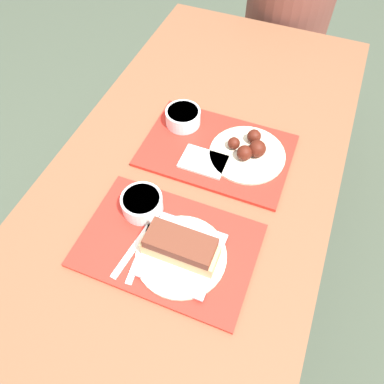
{
  "coord_description": "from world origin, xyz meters",
  "views": [
    {
      "loc": [
        0.25,
        -0.56,
        1.59
      ],
      "look_at": [
        0.03,
        -0.02,
        0.77
      ],
      "focal_mm": 35.0,
      "sensor_mm": 36.0,
      "label": 1
    }
  ],
  "objects_px": {
    "wings_plate_far": "(248,151)",
    "tray_far": "(217,150)",
    "tray_near": "(168,245)",
    "brisket_sandwich_plate": "(181,251)",
    "bowl_coleslaw_near": "(142,203)",
    "bowl_coleslaw_far": "(183,116)"
  },
  "relations": [
    {
      "from": "bowl_coleslaw_near",
      "to": "wings_plate_far",
      "type": "xyz_separation_m",
      "value": [
        0.21,
        0.29,
        -0.01
      ]
    },
    {
      "from": "bowl_coleslaw_far",
      "to": "bowl_coleslaw_near",
      "type": "bearing_deg",
      "value": -85.94
    },
    {
      "from": "bowl_coleslaw_far",
      "to": "wings_plate_far",
      "type": "height_order",
      "value": "wings_plate_far"
    },
    {
      "from": "brisket_sandwich_plate",
      "to": "wings_plate_far",
      "type": "relative_size",
      "value": 1.0
    },
    {
      "from": "tray_far",
      "to": "brisket_sandwich_plate",
      "type": "distance_m",
      "value": 0.37
    },
    {
      "from": "tray_near",
      "to": "wings_plate_far",
      "type": "relative_size",
      "value": 1.95
    },
    {
      "from": "tray_far",
      "to": "bowl_coleslaw_near",
      "type": "xyz_separation_m",
      "value": [
        -0.11,
        -0.28,
        0.03
      ]
    },
    {
      "from": "brisket_sandwich_plate",
      "to": "bowl_coleslaw_far",
      "type": "bearing_deg",
      "value": 111.82
    },
    {
      "from": "tray_near",
      "to": "bowl_coleslaw_near",
      "type": "distance_m",
      "value": 0.13
    },
    {
      "from": "wings_plate_far",
      "to": "tray_far",
      "type": "bearing_deg",
      "value": -170.76
    },
    {
      "from": "tray_near",
      "to": "bowl_coleslaw_near",
      "type": "relative_size",
      "value": 4.02
    },
    {
      "from": "tray_far",
      "to": "bowl_coleslaw_near",
      "type": "distance_m",
      "value": 0.3
    },
    {
      "from": "tray_near",
      "to": "tray_far",
      "type": "relative_size",
      "value": 1.0
    },
    {
      "from": "tray_far",
      "to": "brisket_sandwich_plate",
      "type": "height_order",
      "value": "brisket_sandwich_plate"
    },
    {
      "from": "tray_far",
      "to": "bowl_coleslaw_far",
      "type": "xyz_separation_m",
      "value": [
        -0.14,
        0.07,
        0.03
      ]
    },
    {
      "from": "bowl_coleslaw_near",
      "to": "brisket_sandwich_plate",
      "type": "xyz_separation_m",
      "value": [
        0.15,
        -0.09,
        0.0
      ]
    },
    {
      "from": "bowl_coleslaw_near",
      "to": "brisket_sandwich_plate",
      "type": "relative_size",
      "value": 0.49
    },
    {
      "from": "tray_near",
      "to": "brisket_sandwich_plate",
      "type": "bearing_deg",
      "value": -23.4
    },
    {
      "from": "tray_near",
      "to": "bowl_coleslaw_far",
      "type": "xyz_separation_m",
      "value": [
        -0.13,
        0.42,
        0.03
      ]
    },
    {
      "from": "tray_far",
      "to": "brisket_sandwich_plate",
      "type": "bearing_deg",
      "value": -84.45
    },
    {
      "from": "tray_far",
      "to": "wings_plate_far",
      "type": "relative_size",
      "value": 1.95
    },
    {
      "from": "bowl_coleslaw_near",
      "to": "bowl_coleslaw_far",
      "type": "height_order",
      "value": "same"
    }
  ]
}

